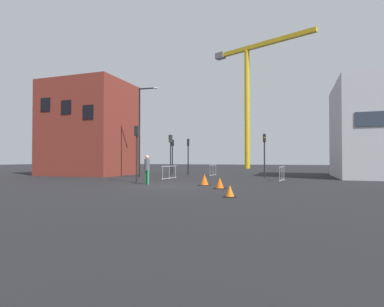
# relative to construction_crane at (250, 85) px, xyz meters

# --- Properties ---
(ground) EXTENTS (160.00, 160.00, 0.00)m
(ground) POSITION_rel_construction_crane_xyz_m (0.29, -36.71, -14.81)
(ground) COLOR black
(brick_building) EXTENTS (8.14, 6.42, 9.41)m
(brick_building) POSITION_rel_construction_crane_xyz_m (-12.48, -27.76, -10.11)
(brick_building) COLOR maroon
(brick_building) RESTS_ON ground
(construction_crane) EXTENTS (17.80, 8.00, 21.92)m
(construction_crane) POSITION_rel_construction_crane_xyz_m (0.00, 0.00, 0.00)
(construction_crane) COLOR gold
(construction_crane) RESTS_ON ground
(streetlamp_tall) EXTENTS (1.78, 0.31, 8.00)m
(streetlamp_tall) POSITION_rel_construction_crane_xyz_m (-5.39, -29.59, -10.16)
(streetlamp_tall) COLOR black
(streetlamp_tall) RESTS_ON ground
(traffic_light_median) EXTENTS (0.37, 0.37, 3.91)m
(traffic_light_median) POSITION_rel_construction_crane_xyz_m (-3.55, -27.28, -12.19)
(traffic_light_median) COLOR #232326
(traffic_light_median) RESTS_ON ground
(traffic_light_island) EXTENTS (0.28, 0.39, 3.83)m
(traffic_light_island) POSITION_rel_construction_crane_xyz_m (5.02, -26.38, -12.23)
(traffic_light_island) COLOR #232326
(traffic_light_island) RESTS_ON ground
(traffic_light_corner) EXTENTS (0.33, 0.39, 3.75)m
(traffic_light_corner) POSITION_rel_construction_crane_xyz_m (-5.13, -23.01, -12.29)
(traffic_light_corner) COLOR black
(traffic_light_corner) RESTS_ON ground
(traffic_light_near) EXTENTS (0.38, 0.27, 3.92)m
(traffic_light_near) POSITION_rel_construction_crane_xyz_m (-2.88, -34.88, -12.18)
(traffic_light_near) COLOR #232326
(traffic_light_near) RESTS_ON ground
(traffic_light_crosswalk) EXTENTS (0.32, 0.39, 3.67)m
(traffic_light_crosswalk) POSITION_rel_construction_crane_xyz_m (-2.65, -24.87, -12.33)
(traffic_light_crosswalk) COLOR black
(traffic_light_crosswalk) RESTS_ON ground
(pedestrian_walking) EXTENTS (0.34, 0.34, 1.85)m
(pedestrian_walking) POSITION_rel_construction_crane_xyz_m (-1.33, -36.31, -13.73)
(pedestrian_walking) COLOR #2D844C
(pedestrian_walking) RESTS_ON ground
(safety_barrier_left_run) EXTENTS (0.21, 1.81, 1.08)m
(safety_barrier_left_run) POSITION_rel_construction_crane_xyz_m (0.16, -25.73, -14.25)
(safety_barrier_left_run) COLOR gray
(safety_barrier_left_run) RESTS_ON ground
(safety_barrier_right_run) EXTENTS (0.30, 2.23, 1.08)m
(safety_barrier_right_run) POSITION_rel_construction_crane_xyz_m (6.68, -31.04, -14.25)
(safety_barrier_right_run) COLOR #9EA0A5
(safety_barrier_right_run) RESTS_ON ground
(safety_barrier_rear) EXTENTS (0.28, 2.38, 1.08)m
(safety_barrier_rear) POSITION_rel_construction_crane_xyz_m (-1.90, -31.43, -14.25)
(safety_barrier_rear) COLOR #9EA0A5
(safety_barrier_rear) RESTS_ON ground
(traffic_cone_orange) EXTENTS (0.69, 0.69, 0.69)m
(traffic_cone_orange) POSITION_rel_construction_crane_xyz_m (2.32, -35.81, -14.49)
(traffic_cone_orange) COLOR black
(traffic_cone_orange) RESTS_ON ground
(traffic_cone_by_barrier) EXTENTS (0.50, 0.50, 0.51)m
(traffic_cone_by_barrier) POSITION_rel_construction_crane_xyz_m (4.99, -41.05, -14.58)
(traffic_cone_by_barrier) COLOR black
(traffic_cone_by_barrier) RESTS_ON ground
(traffic_cone_on_verge) EXTENTS (0.61, 0.61, 0.61)m
(traffic_cone_on_verge) POSITION_rel_construction_crane_xyz_m (3.71, -37.58, -14.53)
(traffic_cone_on_verge) COLOR black
(traffic_cone_on_verge) RESTS_ON ground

